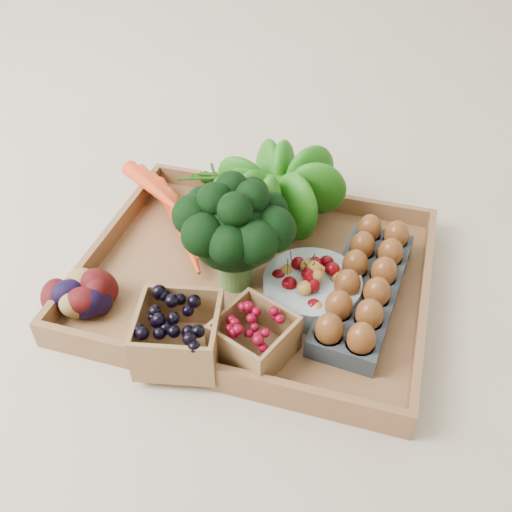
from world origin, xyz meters
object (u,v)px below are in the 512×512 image
(tray, at_px, (256,280))
(cherry_bowl, at_px, (312,289))
(broccoli, at_px, (235,249))
(egg_carton, at_px, (363,292))

(tray, xyz_separation_m, cherry_bowl, (0.10, -0.02, 0.03))
(cherry_bowl, bearing_deg, broccoli, 179.44)
(tray, height_order, cherry_bowl, cherry_bowl)
(tray, bearing_deg, cherry_bowl, -13.26)
(tray, xyz_separation_m, egg_carton, (0.18, -0.00, 0.02))
(broccoli, bearing_deg, cherry_bowl, -0.56)
(tray, bearing_deg, broccoli, -141.77)
(cherry_bowl, height_order, egg_carton, cherry_bowl)
(tray, height_order, broccoli, broccoli)
(tray, relative_size, egg_carton, 1.89)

